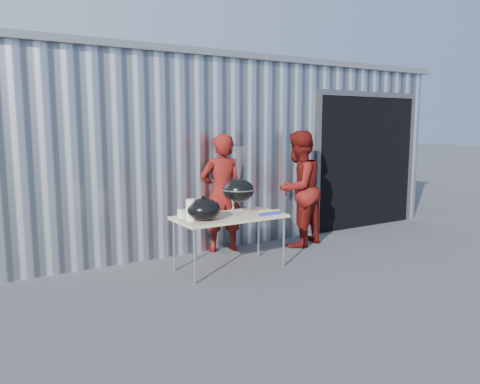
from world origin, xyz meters
TOP-DOWN VIEW (x-y plane):
  - ground at (0.00, 0.00)m, footprint 80.00×80.00m
  - building at (0.92, 4.59)m, footprint 8.20×6.20m
  - folding_table at (-0.37, 0.70)m, footprint 1.50×0.75m
  - kettle_grill at (-0.22, 0.71)m, footprint 0.44×0.44m
  - grill_lid at (-0.82, 0.60)m, footprint 0.44×0.44m
  - paper_towels at (-0.97, 0.65)m, footprint 0.12×0.12m
  - white_tub at (-0.92, 0.91)m, footprint 0.20×0.15m
  - foil_box at (0.12, 0.45)m, footprint 0.32×0.06m
  - person_cook at (0.01, 1.58)m, footprint 0.75×0.58m
  - person_bystander at (1.24, 1.22)m, footprint 1.10×0.97m

SIDE VIEW (x-z plane):
  - ground at x=0.00m, z-range 0.00..0.00m
  - folding_table at x=-0.37m, z-range 0.33..1.08m
  - foil_box at x=0.12m, z-range 0.75..0.81m
  - white_tub at x=-0.92m, z-range 0.75..0.85m
  - paper_towels at x=-0.97m, z-range 0.75..1.03m
  - grill_lid at x=-0.82m, z-range 0.74..1.05m
  - person_cook at x=0.01m, z-range 0.00..1.83m
  - person_bystander at x=1.24m, z-range 0.00..1.89m
  - kettle_grill at x=-0.22m, z-range 0.70..1.64m
  - building at x=0.92m, z-range -0.01..3.09m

